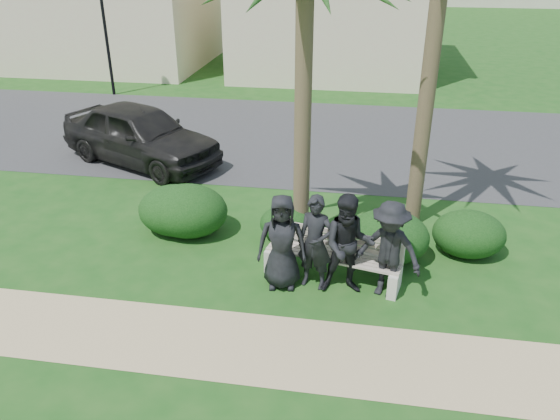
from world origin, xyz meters
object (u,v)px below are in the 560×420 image
(man_a, at_px, (282,242))
(car_a, at_px, (140,134))
(man_c, at_px, (348,245))
(man_d, at_px, (389,250))
(street_lamp, at_px, (104,17))
(man_b, at_px, (315,243))
(park_bench, at_px, (332,259))

(man_a, relative_size, car_a, 0.37)
(man_c, bearing_deg, man_a, 173.90)
(man_a, relative_size, man_d, 0.99)
(street_lamp, xyz_separation_m, man_c, (9.82, -12.07, -2.03))
(street_lamp, distance_m, man_c, 15.69)
(man_a, height_order, man_b, man_a)
(street_lamp, xyz_separation_m, man_d, (10.49, -12.07, -2.06))
(park_bench, height_order, man_c, man_c)
(man_a, relative_size, man_b, 1.00)
(car_a, bearing_deg, park_bench, -106.65)
(park_bench, height_order, man_a, man_a)
(man_c, xyz_separation_m, car_a, (-5.86, 5.28, -0.11))
(man_b, bearing_deg, man_c, 5.97)
(man_c, distance_m, man_d, 0.68)
(street_lamp, relative_size, car_a, 0.91)
(street_lamp, bearing_deg, man_d, -48.99)
(man_b, xyz_separation_m, man_c, (0.57, -0.08, 0.05))
(street_lamp, distance_m, man_b, 15.29)
(man_b, height_order, man_c, man_c)
(park_bench, xyz_separation_m, man_d, (0.95, -0.37, 0.50))
(man_d, bearing_deg, man_b, -163.82)
(park_bench, xyz_separation_m, man_a, (-0.86, -0.37, 0.49))
(man_c, bearing_deg, street_lamp, 123.06)
(man_d, bearing_deg, street_lamp, 150.36)
(park_bench, distance_m, man_c, 0.71)
(street_lamp, distance_m, man_a, 15.01)
(park_bench, height_order, man_b, man_b)
(man_a, distance_m, car_a, 7.08)
(car_a, bearing_deg, man_a, -113.54)
(park_bench, bearing_deg, man_c, -41.52)
(man_a, distance_m, man_d, 1.81)
(man_a, relative_size, man_c, 0.95)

